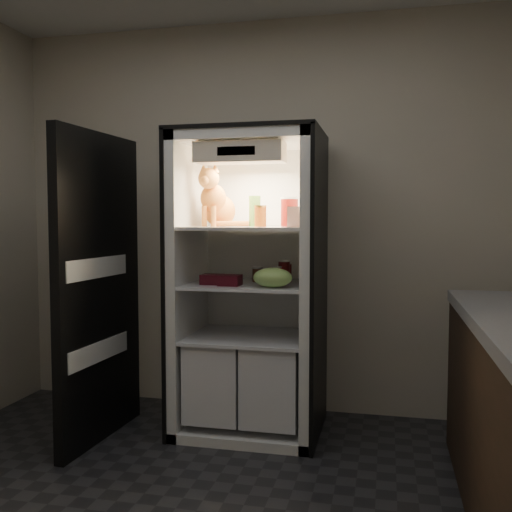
{
  "coord_description": "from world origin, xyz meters",
  "views": [
    {
      "loc": [
        0.84,
        -2.1,
        1.33
      ],
      "look_at": [
        0.05,
        1.32,
        1.11
      ],
      "focal_mm": 40.0,
      "sensor_mm": 36.0,
      "label": 1
    }
  ],
  "objects_px": {
    "salsa_jar": "(260,216)",
    "soda_can_b": "(284,272)",
    "grape_bag": "(273,278)",
    "berry_box_left": "(212,279)",
    "refrigerator": "(251,305)",
    "mayo_tub": "(257,217)",
    "soda_can_c": "(277,276)",
    "soda_can_a": "(287,273)",
    "berry_box_right": "(230,280)",
    "cream_carton": "(294,217)",
    "condiment_jar": "(258,274)",
    "pepper_jar": "(289,212)",
    "tabby_cat": "(217,203)",
    "parmesan_shaker": "(255,211)"
  },
  "relations": [
    {
      "from": "salsa_jar",
      "to": "soda_can_b",
      "type": "distance_m",
      "value": 0.38
    },
    {
      "from": "soda_can_b",
      "to": "grape_bag",
      "type": "xyz_separation_m",
      "value": [
        -0.02,
        -0.26,
        -0.01
      ]
    },
    {
      "from": "berry_box_left",
      "to": "refrigerator",
      "type": "bearing_deg",
      "value": 42.11
    },
    {
      "from": "refrigerator",
      "to": "mayo_tub",
      "type": "xyz_separation_m",
      "value": [
        0.02,
        0.07,
        0.56
      ]
    },
    {
      "from": "mayo_tub",
      "to": "soda_can_c",
      "type": "xyz_separation_m",
      "value": [
        0.18,
        -0.24,
        -0.35
      ]
    },
    {
      "from": "grape_bag",
      "to": "berry_box_left",
      "type": "relative_size",
      "value": 1.9
    },
    {
      "from": "refrigerator",
      "to": "soda_can_a",
      "type": "xyz_separation_m",
      "value": [
        0.22,
        0.05,
        0.21
      ]
    },
    {
      "from": "soda_can_a",
      "to": "berry_box_right",
      "type": "distance_m",
      "value": 0.4
    },
    {
      "from": "cream_carton",
      "to": "grape_bag",
      "type": "bearing_deg",
      "value": -179.07
    },
    {
      "from": "cream_carton",
      "to": "condiment_jar",
      "type": "bearing_deg",
      "value": 135.56
    },
    {
      "from": "mayo_tub",
      "to": "condiment_jar",
      "type": "distance_m",
      "value": 0.37
    },
    {
      "from": "soda_can_c",
      "to": "berry_box_left",
      "type": "xyz_separation_m",
      "value": [
        -0.4,
        -0.01,
        -0.03
      ]
    },
    {
      "from": "cream_carton",
      "to": "berry_box_left",
      "type": "bearing_deg",
      "value": 171.74
    },
    {
      "from": "pepper_jar",
      "to": "cream_carton",
      "type": "distance_m",
      "value": 0.3
    },
    {
      "from": "mayo_tub",
      "to": "cream_carton",
      "type": "bearing_deg",
      "value": -48.27
    },
    {
      "from": "grape_bag",
      "to": "berry_box_right",
      "type": "height_order",
      "value": "grape_bag"
    },
    {
      "from": "tabby_cat",
      "to": "soda_can_c",
      "type": "relative_size",
      "value": 3.49
    },
    {
      "from": "mayo_tub",
      "to": "soda_can_c",
      "type": "bearing_deg",
      "value": -53.64
    },
    {
      "from": "cream_carton",
      "to": "condiment_jar",
      "type": "height_order",
      "value": "cream_carton"
    },
    {
      "from": "parmesan_shaker",
      "to": "pepper_jar",
      "type": "xyz_separation_m",
      "value": [
        0.22,
        0.02,
        -0.0
      ]
    },
    {
      "from": "tabby_cat",
      "to": "berry_box_left",
      "type": "relative_size",
      "value": 3.25
    },
    {
      "from": "condiment_jar",
      "to": "berry_box_left",
      "type": "height_order",
      "value": "condiment_jar"
    },
    {
      "from": "salsa_jar",
      "to": "soda_can_c",
      "type": "relative_size",
      "value": 1.15
    },
    {
      "from": "salsa_jar",
      "to": "pepper_jar",
      "type": "height_order",
      "value": "pepper_jar"
    },
    {
      "from": "parmesan_shaker",
      "to": "berry_box_right",
      "type": "relative_size",
      "value": 1.53
    },
    {
      "from": "berry_box_right",
      "to": "condiment_jar",
      "type": "bearing_deg",
      "value": 63.31
    },
    {
      "from": "pepper_jar",
      "to": "soda_can_c",
      "type": "distance_m",
      "value": 0.44
    },
    {
      "from": "cream_carton",
      "to": "berry_box_right",
      "type": "bearing_deg",
      "value": 174.75
    },
    {
      "from": "mayo_tub",
      "to": "berry_box_left",
      "type": "bearing_deg",
      "value": -131.59
    },
    {
      "from": "soda_can_b",
      "to": "berry_box_left",
      "type": "height_order",
      "value": "soda_can_b"
    },
    {
      "from": "grape_bag",
      "to": "berry_box_left",
      "type": "bearing_deg",
      "value": 168.93
    },
    {
      "from": "refrigerator",
      "to": "soda_can_c",
      "type": "distance_m",
      "value": 0.33
    },
    {
      "from": "parmesan_shaker",
      "to": "cream_carton",
      "type": "xyz_separation_m",
      "value": [
        0.29,
        -0.27,
        -0.04
      ]
    },
    {
      "from": "salsa_jar",
      "to": "condiment_jar",
      "type": "relative_size",
      "value": 1.39
    },
    {
      "from": "salsa_jar",
      "to": "refrigerator",
      "type": "bearing_deg",
      "value": 134.64
    },
    {
      "from": "berry_box_right",
      "to": "grape_bag",
      "type": "bearing_deg",
      "value": -8.04
    },
    {
      "from": "parmesan_shaker",
      "to": "soda_can_a",
      "type": "relative_size",
      "value": 1.64
    },
    {
      "from": "refrigerator",
      "to": "soda_can_c",
      "type": "height_order",
      "value": "refrigerator"
    },
    {
      "from": "salsa_jar",
      "to": "soda_can_a",
      "type": "xyz_separation_m",
      "value": [
        0.14,
        0.13,
        -0.36
      ]
    },
    {
      "from": "mayo_tub",
      "to": "cream_carton",
      "type": "relative_size",
      "value": 0.99
    },
    {
      "from": "refrigerator",
      "to": "condiment_jar",
      "type": "xyz_separation_m",
      "value": [
        0.04,
        0.01,
        0.2
      ]
    },
    {
      "from": "mayo_tub",
      "to": "soda_can_a",
      "type": "xyz_separation_m",
      "value": [
        0.2,
        -0.02,
        -0.35
      ]
    },
    {
      "from": "mayo_tub",
      "to": "soda_can_a",
      "type": "relative_size",
      "value": 1.0
    },
    {
      "from": "condiment_jar",
      "to": "soda_can_c",
      "type": "bearing_deg",
      "value": -48.77
    },
    {
      "from": "cream_carton",
      "to": "grape_bag",
      "type": "relative_size",
      "value": 0.51
    },
    {
      "from": "tabby_cat",
      "to": "soda_can_c",
      "type": "height_order",
      "value": "tabby_cat"
    },
    {
      "from": "tabby_cat",
      "to": "grape_bag",
      "type": "height_order",
      "value": "tabby_cat"
    },
    {
      "from": "condiment_jar",
      "to": "grape_bag",
      "type": "bearing_deg",
      "value": -60.81
    },
    {
      "from": "soda_can_a",
      "to": "soda_can_c",
      "type": "bearing_deg",
      "value": -95.65
    },
    {
      "from": "pepper_jar",
      "to": "soda_can_b",
      "type": "height_order",
      "value": "pepper_jar"
    }
  ]
}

